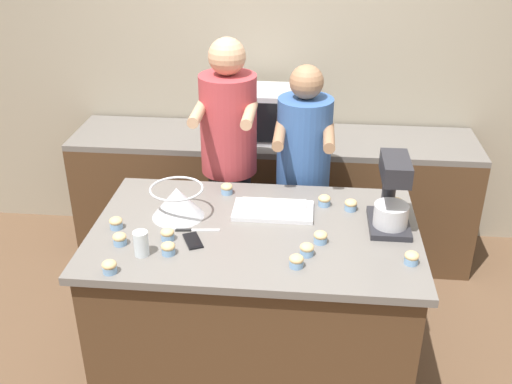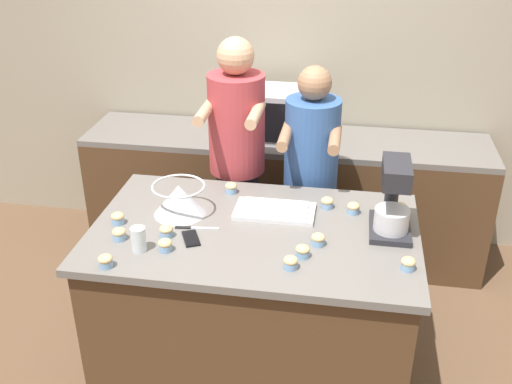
# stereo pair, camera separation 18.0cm
# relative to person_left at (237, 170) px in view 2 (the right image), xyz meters

# --- Properties ---
(ground_plane) EXTENTS (16.00, 16.00, 0.00)m
(ground_plane) POSITION_rel_person_left_xyz_m (0.23, -0.71, -0.91)
(ground_plane) COLOR brown
(back_wall) EXTENTS (10.00, 0.06, 2.70)m
(back_wall) POSITION_rel_person_left_xyz_m (0.23, 0.93, 0.44)
(back_wall) COLOR gray
(back_wall) RESTS_ON ground_plane
(island_counter) EXTENTS (1.63, 1.01, 0.93)m
(island_counter) POSITION_rel_person_left_xyz_m (0.23, -0.71, -0.44)
(island_counter) COLOR #4C331E
(island_counter) RESTS_ON ground_plane
(back_counter) EXTENTS (2.80, 0.60, 0.91)m
(back_counter) POSITION_rel_person_left_xyz_m (0.23, 0.58, -0.45)
(back_counter) COLOR #4C331E
(back_counter) RESTS_ON ground_plane
(person_left) EXTENTS (0.35, 0.51, 1.72)m
(person_left) POSITION_rel_person_left_xyz_m (0.00, 0.00, 0.00)
(person_left) COLOR #232328
(person_left) RESTS_ON ground_plane
(person_right) EXTENTS (0.34, 0.50, 1.58)m
(person_right) POSITION_rel_person_left_xyz_m (0.45, -0.00, -0.08)
(person_right) COLOR brown
(person_right) RESTS_ON ground_plane
(stand_mixer) EXTENTS (0.20, 0.30, 0.38)m
(stand_mixer) POSITION_rel_person_left_xyz_m (0.89, -0.63, 0.19)
(stand_mixer) COLOR #232328
(stand_mixer) RESTS_ON island_counter
(mixing_bowl) EXTENTS (0.28, 0.28, 0.17)m
(mixing_bowl) POSITION_rel_person_left_xyz_m (-0.18, -0.62, 0.11)
(mixing_bowl) COLOR #BCBCC1
(mixing_bowl) RESTS_ON island_counter
(baking_tray) EXTENTS (0.42, 0.22, 0.04)m
(baking_tray) POSITION_rel_person_left_xyz_m (0.31, -0.54, 0.05)
(baking_tray) COLOR silver
(baking_tray) RESTS_ON island_counter
(microwave_oven) EXTENTS (0.52, 0.37, 0.34)m
(microwave_oven) POSITION_rel_person_left_xyz_m (0.13, 0.58, 0.17)
(microwave_oven) COLOR #B7B7BC
(microwave_oven) RESTS_ON back_counter
(cell_phone) EXTENTS (0.12, 0.16, 0.01)m
(cell_phone) POSITION_rel_person_left_xyz_m (-0.06, -0.86, 0.03)
(cell_phone) COLOR black
(cell_phone) RESTS_ON island_counter
(drinking_glass) EXTENTS (0.07, 0.07, 0.12)m
(drinking_glass) POSITION_rel_person_left_xyz_m (-0.27, -1.00, 0.09)
(drinking_glass) COLOR silver
(drinking_glass) RESTS_ON island_counter
(knife) EXTENTS (0.22, 0.04, 0.01)m
(knife) POSITION_rel_person_left_xyz_m (-0.07, -0.76, 0.03)
(knife) COLOR #BCBCC1
(knife) RESTS_ON island_counter
(cupcake_0) EXTENTS (0.07, 0.07, 0.06)m
(cupcake_0) POSITION_rel_person_left_xyz_m (0.49, -0.93, 0.06)
(cupcake_0) COLOR #759EC6
(cupcake_0) RESTS_ON island_counter
(cupcake_1) EXTENTS (0.07, 0.07, 0.06)m
(cupcake_1) POSITION_rel_person_left_xyz_m (-0.15, -0.98, 0.06)
(cupcake_1) COLOR #759EC6
(cupcake_1) RESTS_ON island_counter
(cupcake_2) EXTENTS (0.07, 0.07, 0.06)m
(cupcake_2) POSITION_rel_person_left_xyz_m (-0.18, -0.86, 0.06)
(cupcake_2) COLOR #759EC6
(cupcake_2) RESTS_ON island_counter
(cupcake_3) EXTENTS (0.07, 0.07, 0.06)m
(cupcake_3) POSITION_rel_person_left_xyz_m (0.95, -0.43, 0.06)
(cupcake_3) COLOR #759EC6
(cupcake_3) RESTS_ON island_counter
(cupcake_4) EXTENTS (0.07, 0.07, 0.06)m
(cupcake_4) POSITION_rel_person_left_xyz_m (0.44, -1.03, 0.06)
(cupcake_4) COLOR #759EC6
(cupcake_4) RESTS_ON island_counter
(cupcake_5) EXTENTS (0.07, 0.07, 0.06)m
(cupcake_5) POSITION_rel_person_left_xyz_m (0.96, -0.95, 0.06)
(cupcake_5) COLOR #759EC6
(cupcake_5) RESTS_ON island_counter
(cupcake_6) EXTENTS (0.07, 0.07, 0.06)m
(cupcake_6) POSITION_rel_person_left_xyz_m (-0.37, -1.15, 0.06)
(cupcake_6) COLOR #759EC6
(cupcake_6) RESTS_ON island_counter
(cupcake_7) EXTENTS (0.07, 0.07, 0.06)m
(cupcake_7) POSITION_rel_person_left_xyz_m (-0.40, -0.92, 0.06)
(cupcake_7) COLOR #759EC6
(cupcake_7) RESTS_ON island_counter
(cupcake_8) EXTENTS (0.07, 0.07, 0.06)m
(cupcake_8) POSITION_rel_person_left_xyz_m (0.03, -0.35, 0.06)
(cupcake_8) COLOR #759EC6
(cupcake_8) RESTS_ON island_counter
(cupcake_9) EXTENTS (0.07, 0.07, 0.06)m
(cupcake_9) POSITION_rel_person_left_xyz_m (0.55, -0.81, 0.06)
(cupcake_9) COLOR #759EC6
(cupcake_9) RESTS_ON island_counter
(cupcake_10) EXTENTS (0.07, 0.07, 0.06)m
(cupcake_10) POSITION_rel_person_left_xyz_m (0.57, -0.44, 0.06)
(cupcake_10) COLOR #759EC6
(cupcake_10) RESTS_ON island_counter
(cupcake_11) EXTENTS (0.07, 0.07, 0.06)m
(cupcake_11) POSITION_rel_person_left_xyz_m (0.71, -0.47, 0.06)
(cupcake_11) COLOR #759EC6
(cupcake_11) RESTS_ON island_counter
(cupcake_12) EXTENTS (0.07, 0.07, 0.06)m
(cupcake_12) POSITION_rel_person_left_xyz_m (-0.46, -0.77, 0.06)
(cupcake_12) COLOR #759EC6
(cupcake_12) RESTS_ON island_counter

